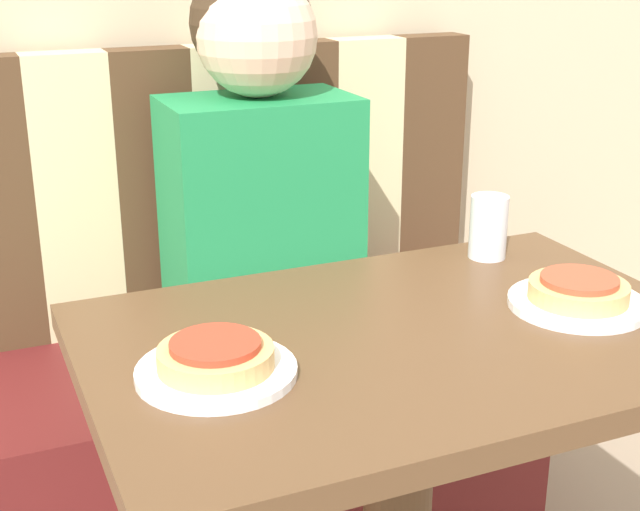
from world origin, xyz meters
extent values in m
cube|color=#5B1919|center=(0.00, 0.57, 0.23)|extent=(1.10, 0.47, 0.47)
cube|color=beige|center=(-0.31, 0.77, 0.75)|extent=(0.16, 0.07, 0.56)
cube|color=#4C331E|center=(-0.16, 0.77, 0.75)|extent=(0.16, 0.07, 0.56)
cube|color=beige|center=(0.00, 0.77, 0.75)|extent=(0.16, 0.07, 0.56)
cube|color=#4C331E|center=(0.16, 0.77, 0.75)|extent=(0.16, 0.07, 0.56)
cube|color=beige|center=(0.31, 0.77, 0.75)|extent=(0.16, 0.07, 0.56)
cube|color=#4C331E|center=(0.47, 0.77, 0.75)|extent=(0.16, 0.07, 0.56)
cube|color=brown|center=(0.00, 0.00, 0.71)|extent=(0.85, 0.57, 0.03)
cube|color=#1E8447|center=(0.00, 0.57, 0.71)|extent=(0.35, 0.21, 0.49)
sphere|color=beige|center=(0.00, 0.57, 1.07)|extent=(0.22, 0.22, 0.22)
sphere|color=#382819|center=(0.00, 0.60, 1.09)|extent=(0.22, 0.22, 0.22)
cylinder|color=white|center=(-0.27, -0.02, 0.74)|extent=(0.20, 0.20, 0.01)
cylinder|color=white|center=(0.27, -0.02, 0.74)|extent=(0.20, 0.20, 0.01)
cylinder|color=tan|center=(-0.27, -0.02, 0.76)|extent=(0.14, 0.14, 0.03)
cylinder|color=#B73823|center=(-0.27, -0.02, 0.77)|extent=(0.11, 0.11, 0.01)
cylinder|color=tan|center=(0.27, -0.02, 0.76)|extent=(0.14, 0.14, 0.03)
cylinder|color=#AD472D|center=(0.27, -0.02, 0.77)|extent=(0.11, 0.11, 0.01)
cylinder|color=silver|center=(0.27, 0.21, 0.78)|extent=(0.06, 0.06, 0.10)
camera|label=1|loc=(-0.54, -0.96, 1.23)|focal=50.00mm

